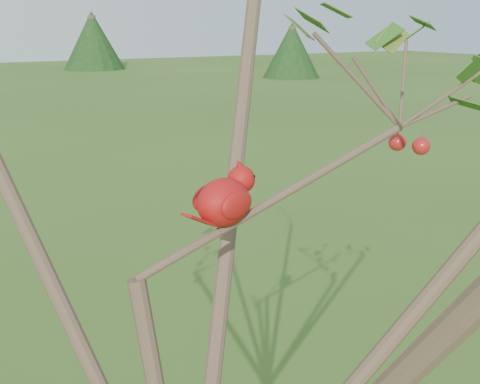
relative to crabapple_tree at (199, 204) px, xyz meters
The scene contains 2 objects.
crabapple_tree is the anchor object (origin of this frame).
cardinal 0.16m from the crabapple_tree, 45.08° to the left, with size 0.20×0.13×0.14m.
Camera 1 is at (-0.40, -0.91, 2.42)m, focal length 45.00 mm.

